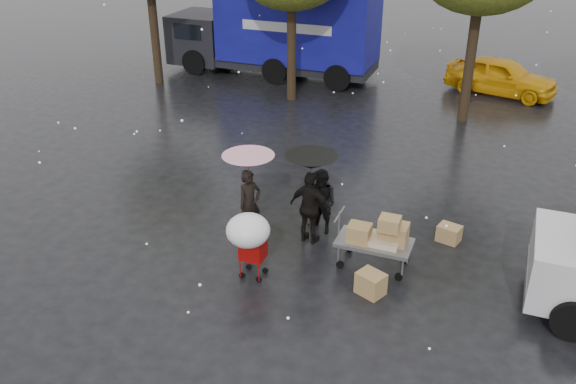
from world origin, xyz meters
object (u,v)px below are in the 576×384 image
at_px(vendor_cart, 379,236).
at_px(blue_truck, 278,31).
at_px(person_black, 310,208).
at_px(person_pink, 250,204).
at_px(yellow_taxi, 501,76).
at_px(shopping_cart, 249,233).

relative_size(vendor_cart, blue_truck, 0.18).
bearing_deg(blue_truck, person_black, -64.86).
distance_m(person_pink, person_black, 1.33).
bearing_deg(person_pink, yellow_taxi, 9.90).
bearing_deg(yellow_taxi, person_black, -179.81).
height_order(person_pink, yellow_taxi, person_pink).
relative_size(vendor_cart, shopping_cart, 1.04).
bearing_deg(person_pink, shopping_cart, -126.57).
bearing_deg(shopping_cart, blue_truck, 109.86).
relative_size(person_pink, shopping_cart, 1.07).
bearing_deg(yellow_taxi, shopping_cart, 179.59).
relative_size(person_black, yellow_taxi, 0.42).
bearing_deg(person_black, blue_truck, -54.76).
xyz_separation_m(vendor_cart, yellow_taxi, (1.47, 12.66, -0.06)).
distance_m(person_black, shopping_cart, 1.91).
distance_m(vendor_cart, shopping_cart, 2.61).
xyz_separation_m(person_black, shopping_cart, (-0.60, -1.79, 0.24)).
xyz_separation_m(person_pink, yellow_taxi, (4.37, 12.45, -0.11)).
bearing_deg(vendor_cart, person_pink, 175.85).
bearing_deg(shopping_cart, person_pink, 114.18).
xyz_separation_m(person_black, blue_truck, (-5.43, 11.58, 0.93)).
bearing_deg(shopping_cart, vendor_cart, 31.56).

